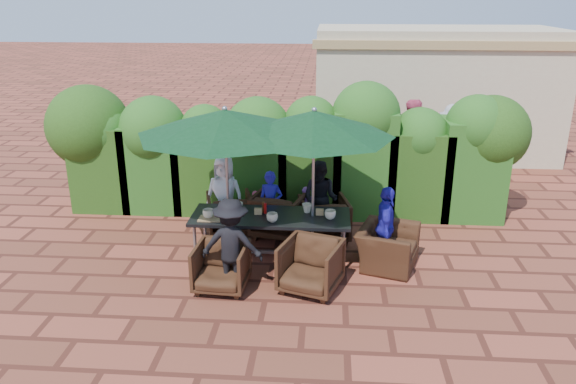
# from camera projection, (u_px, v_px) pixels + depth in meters

# --- Properties ---
(ground) EXTENTS (80.00, 80.00, 0.00)m
(ground) POSITION_uv_depth(u_px,v_px,m) (273.00, 264.00, 8.83)
(ground) COLOR brown
(ground) RESTS_ON ground
(dining_table) EXTENTS (2.48, 0.90, 0.75)m
(dining_table) POSITION_uv_depth(u_px,v_px,m) (271.00, 220.00, 8.79)
(dining_table) COLOR black
(dining_table) RESTS_ON ground
(umbrella_left) EXTENTS (2.69, 2.69, 2.46)m
(umbrella_left) POSITION_uv_depth(u_px,v_px,m) (225.00, 122.00, 8.35)
(umbrella_left) COLOR gray
(umbrella_left) RESTS_ON ground
(umbrella_right) EXTENTS (2.42, 2.42, 2.46)m
(umbrella_right) POSITION_uv_depth(u_px,v_px,m) (314.00, 124.00, 8.26)
(umbrella_right) COLOR gray
(umbrella_right) RESTS_ON ground
(chair_far_left) EXTENTS (0.92, 0.88, 0.78)m
(chair_far_left) POSITION_uv_depth(u_px,v_px,m) (230.00, 212.00, 9.89)
(chair_far_left) COLOR black
(chair_far_left) RESTS_ON ground
(chair_far_mid) EXTENTS (1.01, 0.97, 0.87)m
(chair_far_mid) POSITION_uv_depth(u_px,v_px,m) (279.00, 212.00, 9.75)
(chair_far_mid) COLOR black
(chair_far_mid) RESTS_ON ground
(chair_far_right) EXTENTS (0.94, 0.90, 0.81)m
(chair_far_right) POSITION_uv_depth(u_px,v_px,m) (324.00, 217.00, 9.61)
(chair_far_right) COLOR black
(chair_far_right) RESTS_ON ground
(chair_near_left) EXTENTS (0.78, 0.73, 0.75)m
(chair_near_left) POSITION_uv_depth(u_px,v_px,m) (221.00, 265.00, 7.99)
(chair_near_left) COLOR black
(chair_near_left) RESTS_ON ground
(chair_near_right) EXTENTS (0.98, 0.95, 0.81)m
(chair_near_right) POSITION_uv_depth(u_px,v_px,m) (311.00, 264.00, 7.96)
(chair_near_right) COLOR black
(chair_near_right) RESTS_ON ground
(chair_end_right) EXTENTS (0.89, 1.11, 0.84)m
(chair_end_right) POSITION_uv_depth(u_px,v_px,m) (388.00, 241.00, 8.66)
(chair_end_right) COLOR black
(chair_end_right) RESTS_ON ground
(adult_far_left) EXTENTS (0.74, 0.50, 1.39)m
(adult_far_left) POSITION_uv_depth(u_px,v_px,m) (225.00, 195.00, 9.81)
(adult_far_left) COLOR white
(adult_far_left) RESTS_ON ground
(adult_far_mid) EXTENTS (0.47, 0.40, 1.17)m
(adult_far_mid) POSITION_uv_depth(u_px,v_px,m) (271.00, 204.00, 9.68)
(adult_far_mid) COLOR #2620AE
(adult_far_mid) RESTS_ON ground
(adult_far_right) EXTENTS (0.74, 0.61, 1.34)m
(adult_far_right) POSITION_uv_depth(u_px,v_px,m) (320.00, 199.00, 9.71)
(adult_far_right) COLOR black
(adult_far_right) RESTS_ON ground
(adult_near_left) EXTENTS (0.89, 0.45, 1.36)m
(adult_near_left) POSITION_uv_depth(u_px,v_px,m) (231.00, 244.00, 7.92)
(adult_near_left) COLOR black
(adult_near_left) RESTS_ON ground
(adult_end_right) EXTENTS (0.40, 0.77, 1.29)m
(adult_end_right) POSITION_uv_depth(u_px,v_px,m) (385.00, 227.00, 8.60)
(adult_end_right) COLOR #2620AE
(adult_end_right) RESTS_ON ground
(child_left) EXTENTS (0.29, 0.24, 0.74)m
(child_left) POSITION_uv_depth(u_px,v_px,m) (256.00, 211.00, 9.97)
(child_left) COLOR #CD486B
(child_left) RESTS_ON ground
(child_right) EXTENTS (0.35, 0.31, 0.84)m
(child_right) POSITION_uv_depth(u_px,v_px,m) (306.00, 210.00, 9.88)
(child_right) COLOR #9D53B5
(child_right) RESTS_ON ground
(pedestrian_a) EXTENTS (1.56, 0.86, 1.58)m
(pedestrian_a) POSITION_uv_depth(u_px,v_px,m) (377.00, 150.00, 12.29)
(pedestrian_a) COLOR green
(pedestrian_a) RESTS_ON ground
(pedestrian_b) EXTENTS (1.04, 0.86, 1.86)m
(pedestrian_b) POSITION_uv_depth(u_px,v_px,m) (409.00, 141.00, 12.40)
(pedestrian_b) COLOR #CD486B
(pedestrian_b) RESTS_ON ground
(pedestrian_c) EXTENTS (1.26, 0.98, 1.79)m
(pedestrian_c) POSITION_uv_depth(u_px,v_px,m) (452.00, 145.00, 12.24)
(pedestrian_c) COLOR #97979F
(pedestrian_c) RESTS_ON ground
(cup_a) EXTENTS (0.17, 0.17, 0.14)m
(cup_a) POSITION_uv_depth(u_px,v_px,m) (208.00, 214.00, 8.65)
(cup_a) COLOR beige
(cup_a) RESTS_ON dining_table
(cup_b) EXTENTS (0.15, 0.15, 0.14)m
(cup_b) POSITION_uv_depth(u_px,v_px,m) (238.00, 207.00, 8.92)
(cup_b) COLOR beige
(cup_b) RESTS_ON dining_table
(cup_c) EXTENTS (0.18, 0.18, 0.14)m
(cup_c) POSITION_uv_depth(u_px,v_px,m) (272.00, 217.00, 8.51)
(cup_c) COLOR beige
(cup_c) RESTS_ON dining_table
(cup_d) EXTENTS (0.15, 0.15, 0.14)m
(cup_d) POSITION_uv_depth(u_px,v_px,m) (307.00, 208.00, 8.87)
(cup_d) COLOR beige
(cup_d) RESTS_ON dining_table
(cup_e) EXTENTS (0.18, 0.18, 0.14)m
(cup_e) POSITION_uv_depth(u_px,v_px,m) (330.00, 215.00, 8.62)
(cup_e) COLOR beige
(cup_e) RESTS_ON dining_table
(ketchup_bottle) EXTENTS (0.04, 0.04, 0.17)m
(ketchup_bottle) POSITION_uv_depth(u_px,v_px,m) (265.00, 208.00, 8.82)
(ketchup_bottle) COLOR #B20C0A
(ketchup_bottle) RESTS_ON dining_table
(sauce_bottle) EXTENTS (0.04, 0.04, 0.17)m
(sauce_bottle) POSITION_uv_depth(u_px,v_px,m) (264.00, 207.00, 8.88)
(sauce_bottle) COLOR #4C230C
(sauce_bottle) RESTS_ON dining_table
(serving_tray) EXTENTS (0.35, 0.25, 0.02)m
(serving_tray) POSITION_uv_depth(u_px,v_px,m) (210.00, 219.00, 8.62)
(serving_tray) COLOR olive
(serving_tray) RESTS_ON dining_table
(number_block_left) EXTENTS (0.12, 0.06, 0.10)m
(number_block_left) POSITION_uv_depth(u_px,v_px,m) (258.00, 211.00, 8.80)
(number_block_left) COLOR tan
(number_block_left) RESTS_ON dining_table
(number_block_right) EXTENTS (0.12, 0.06, 0.10)m
(number_block_right) POSITION_uv_depth(u_px,v_px,m) (320.00, 212.00, 8.77)
(number_block_right) COLOR tan
(number_block_right) RESTS_ON dining_table
(hedge_wall) EXTENTS (9.10, 1.60, 2.54)m
(hedge_wall) POSITION_uv_depth(u_px,v_px,m) (277.00, 146.00, 10.58)
(hedge_wall) COLOR #17320D
(hedge_wall) RESTS_ON ground
(building) EXTENTS (6.20, 3.08, 3.20)m
(building) POSITION_uv_depth(u_px,v_px,m) (432.00, 91.00, 14.62)
(building) COLOR beige
(building) RESTS_ON ground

